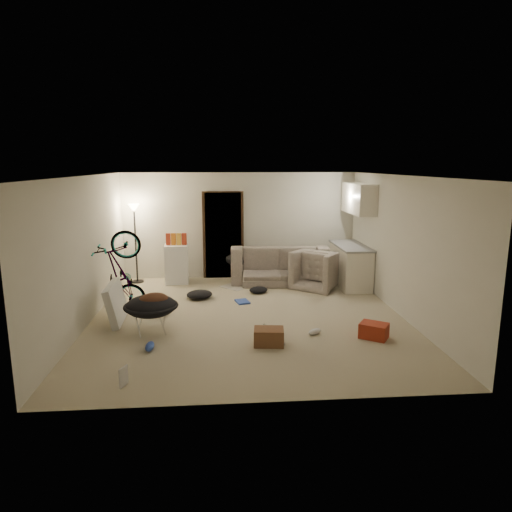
{
  "coord_description": "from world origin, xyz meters",
  "views": [
    {
      "loc": [
        -0.49,
        -7.79,
        2.7
      ],
      "look_at": [
        0.19,
        0.6,
        0.99
      ],
      "focal_mm": 32.0,
      "sensor_mm": 36.0,
      "label": 1
    }
  ],
  "objects": [
    {
      "name": "mini_fridge",
      "position": [
        -1.48,
        2.55,
        0.44
      ],
      "size": [
        0.54,
        0.54,
        0.88
      ],
      "primitive_type": "cube",
      "rotation": [
        0.0,
        0.0,
        0.05
      ],
      "color": "white",
      "rests_on": "floor"
    },
    {
      "name": "tv_box",
      "position": [
        -2.3,
        -0.03,
        0.33
      ],
      "size": [
        0.29,
        1.02,
        0.68
      ],
      "primitive_type": "cube",
      "rotation": [
        0.0,
        -0.21,
        0.04
      ],
      "color": "silver",
      "rests_on": "floor"
    },
    {
      "name": "book_asset",
      "position": [
        -1.73,
        -2.55,
        0.01
      ],
      "size": [
        0.3,
        0.27,
        0.02
      ],
      "primitive_type": "imported",
      "rotation": [
        0.0,
        0.0,
        1.15
      ],
      "color": "#A52E18",
      "rests_on": "floor"
    },
    {
      "name": "kitchen_counter",
      "position": [
        2.43,
        2.0,
        0.44
      ],
      "size": [
        0.6,
        1.5,
        0.88
      ],
      "primitive_type": "cube",
      "color": "white",
      "rests_on": "floor"
    },
    {
      "name": "snack_box_1",
      "position": [
        -1.53,
        2.55,
        1.0
      ],
      "size": [
        0.11,
        0.08,
        0.3
      ],
      "primitive_type": "cube",
      "rotation": [
        0.0,
        0.0,
        -0.14
      ],
      "color": "orange",
      "rests_on": "mini_fridge"
    },
    {
      "name": "floor",
      "position": [
        0.0,
        0.0,
        -0.01
      ],
      "size": [
        5.5,
        6.0,
        0.02
      ],
      "primitive_type": "cube",
      "color": "#B8AC8D",
      "rests_on": "ground"
    },
    {
      "name": "drink_case_b",
      "position": [
        1.91,
        -1.17,
        0.12
      ],
      "size": [
        0.52,
        0.49,
        0.24
      ],
      "primitive_type": "cube",
      "rotation": [
        0.0,
        0.0,
        -0.59
      ],
      "color": "#A52E18",
      "rests_on": "floor"
    },
    {
      "name": "newspaper",
      "position": [
        -0.17,
        2.04,
        0.0
      ],
      "size": [
        0.71,
        0.71,
        0.01
      ],
      "primitive_type": "cube",
      "rotation": [
        0.0,
        0.0,
        0.78
      ],
      "color": "#B2ADA4",
      "rests_on": "floor"
    },
    {
      "name": "hoodie",
      "position": [
        -1.56,
        -0.67,
        0.56
      ],
      "size": [
        0.6,
        0.55,
        0.22
      ],
      "primitive_type": "ellipsoid",
      "rotation": [
        0.0,
        0.0,
        0.4
      ],
      "color": "#482818",
      "rests_on": "saucer_chair"
    },
    {
      "name": "clothes_lump_c",
      "position": [
        -1.64,
        0.24,
        0.07
      ],
      "size": [
        0.48,
        0.43,
        0.13
      ],
      "primitive_type": "ellipsoid",
      "rotation": [
        0.0,
        0.0,
        -0.17
      ],
      "color": "silver",
      "rests_on": "floor"
    },
    {
      "name": "counter_top",
      "position": [
        2.43,
        2.0,
        0.9
      ],
      "size": [
        0.64,
        1.54,
        0.04
      ],
      "primitive_type": "cube",
      "color": "gray",
      "rests_on": "kitchen_counter"
    },
    {
      "name": "wall_back",
      "position": [
        0.0,
        3.01,
        1.25
      ],
      "size": [
        5.5,
        0.02,
        2.5
      ],
      "primitive_type": "cube",
      "color": "beige",
      "rests_on": "floor"
    },
    {
      "name": "book_blue",
      "position": [
        -0.06,
        0.88,
        0.02
      ],
      "size": [
        0.31,
        0.37,
        0.03
      ],
      "primitive_type": "cube",
      "rotation": [
        0.0,
        0.0,
        0.25
      ],
      "color": "#2E4BA9",
      "rests_on": "floor"
    },
    {
      "name": "wall_right",
      "position": [
        2.76,
        0.0,
        1.25
      ],
      "size": [
        0.02,
        6.0,
        2.5
      ],
      "primitive_type": "cube",
      "color": "beige",
      "rests_on": "floor"
    },
    {
      "name": "book_white",
      "position": [
        -1.03,
        1.37,
        0.01
      ],
      "size": [
        0.29,
        0.33,
        0.03
      ],
      "primitive_type": "cube",
      "rotation": [
        0.0,
        0.0,
        -0.33
      ],
      "color": "silver",
      "rests_on": "floor"
    },
    {
      "name": "shoe_3",
      "position": [
        0.34,
        -1.36,
        0.05
      ],
      "size": [
        0.3,
        0.25,
        0.1
      ],
      "primitive_type": "ellipsoid",
      "rotation": [
        0.0,
        0.0,
        -0.59
      ],
      "color": "slate",
      "rests_on": "floor"
    },
    {
      "name": "shoe_4",
      "position": [
        1.01,
        -0.95,
        0.05
      ],
      "size": [
        0.28,
        0.23,
        0.1
      ],
      "primitive_type": "ellipsoid",
      "rotation": [
        0.0,
        0.0,
        0.58
      ],
      "color": "white",
      "rests_on": "floor"
    },
    {
      "name": "sofa",
      "position": [
        0.88,
        2.45,
        0.32
      ],
      "size": [
        2.24,
        0.99,
        0.64
      ],
      "primitive_type": "imported",
      "rotation": [
        0.0,
        0.0,
        3.08
      ],
      "color": "#3B433C",
      "rests_on": "floor"
    },
    {
      "name": "floor_lamp",
      "position": [
        -2.4,
        2.65,
        1.31
      ],
      "size": [
        0.28,
        0.28,
        1.81
      ],
      "color": "black",
      "rests_on": "floor"
    },
    {
      "name": "sofa_drape",
      "position": [
        -0.07,
        2.45,
        0.54
      ],
      "size": [
        0.63,
        0.55,
        0.28
      ],
      "primitive_type": "ellipsoid",
      "rotation": [
        0.0,
        0.0,
        -0.18
      ],
      "color": "black",
      "rests_on": "sofa"
    },
    {
      "name": "shoe_1",
      "position": [
        -1.02,
        1.28,
        0.05
      ],
      "size": [
        0.29,
        0.3,
        0.11
      ],
      "primitive_type": "ellipsoid",
      "rotation": [
        0.0,
        0.0,
        -0.85
      ],
      "color": "slate",
      "rests_on": "floor"
    },
    {
      "name": "door_trim",
      "position": [
        -0.4,
        2.94,
        1.02
      ],
      "size": [
        0.97,
        0.04,
        2.1
      ],
      "primitive_type": "cube",
      "color": "#332011",
      "rests_on": "floor"
    },
    {
      "name": "doorway",
      "position": [
        -0.4,
        2.97,
        1.02
      ],
      "size": [
        0.85,
        0.1,
        2.04
      ],
      "primitive_type": "cube",
      "color": "black",
      "rests_on": "floor"
    },
    {
      "name": "juicer",
      "position": [
        0.19,
        -1.04,
        0.1
      ],
      "size": [
        0.18,
        0.18,
        0.26
      ],
      "color": "beige",
      "rests_on": "floor"
    },
    {
      "name": "ceiling",
      "position": [
        0.0,
        0.0,
        2.51
      ],
      "size": [
        5.5,
        6.0,
        0.02
      ],
      "primitive_type": "cube",
      "color": "white",
      "rests_on": "wall_back"
    },
    {
      "name": "clothes_lump_a",
      "position": [
        -0.91,
        1.22,
        0.08
      ],
      "size": [
        0.63,
        0.57,
        0.17
      ],
      "primitive_type": "ellipsoid",
      "rotation": [
        0.0,
        0.0,
        0.27
      ],
      "color": "black",
      "rests_on": "floor"
    },
    {
      "name": "bicycle",
      "position": [
        -2.3,
        0.47,
        0.41
      ],
      "size": [
        1.58,
        0.7,
        0.91
      ],
      "primitive_type": "imported",
      "rotation": [
        0.0,
        -0.17,
        1.56
      ],
      "color": "black",
      "rests_on": "floor"
    },
    {
      "name": "saucer_chair",
      "position": [
        -1.61,
        -0.64,
        0.37
      ],
      "size": [
        0.87,
        0.87,
        0.62
      ],
      "color": "silver",
      "rests_on": "floor"
    },
    {
      "name": "clothes_lump_b",
      "position": [
        0.32,
        1.54,
        0.06
      ],
      "size": [
        0.54,
        0.53,
        0.12
      ],
      "primitive_type": "ellipsoid",
      "rotation": [
        0.0,
        0.0,
        0.64
      ],
      "color": "black",
      "rests_on": "floor"
    },
    {
      "name": "shoe_0",
      "position": [
        0.77,
        2.55,
        0.05
      ],
      "size": [
        0.28,
        0.12,
        0.1
      ],
      "primitive_type": "ellipsoid",
      "rotation": [
        0.0,
        0.0,
        -0.03
      ],
      "color": "#2E4BA9",
      "rests_on": "floor"
    },
    {
      "name": "armchair",
      "position": [
        1.73,
        1.93,
        0.31
      ],
      "size": [
        1.26,
        1.24,
        0.62
      ],
      "primitive_type": "imported",
      "rotation": [
        0.0,
        0.0,
        2.47
      ],
      "color": "#3B433C",
      "rests_on": "floor"
    },
    {
      "name": "snack_box_3",
      "position": [
        -1.29,
        2.55,
        1.0
      ],
      "size": [
        0.11,
        0.09,
        0.3
      ],
      "primitive_type": "cube",
      "rotation": [
        0.0,
        0.0,
        -0.22
      ],
      "color": "#A52E18",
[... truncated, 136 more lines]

